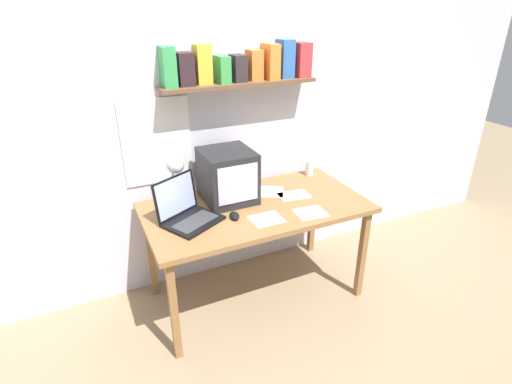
# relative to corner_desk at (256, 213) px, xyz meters

# --- Properties ---
(ground_plane) EXTENTS (12.00, 12.00, 0.00)m
(ground_plane) POSITION_rel_corner_desk_xyz_m (0.00, 0.00, -0.69)
(ground_plane) COLOR #957F5F
(back_wall) EXTENTS (5.60, 0.24, 2.60)m
(back_wall) POSITION_rel_corner_desk_xyz_m (-0.00, 0.46, 0.62)
(back_wall) COLOR silver
(back_wall) RESTS_ON ground_plane
(corner_desk) EXTENTS (1.51, 0.79, 0.75)m
(corner_desk) POSITION_rel_corner_desk_xyz_m (0.00, 0.00, 0.00)
(corner_desk) COLOR olive
(corner_desk) RESTS_ON ground_plane
(crt_monitor) EXTENTS (0.34, 0.37, 0.36)m
(crt_monitor) POSITION_rel_corner_desk_xyz_m (-0.14, 0.17, 0.24)
(crt_monitor) COLOR #232326
(crt_monitor) RESTS_ON corner_desk
(laptop) EXTENTS (0.43, 0.42, 0.27)m
(laptop) POSITION_rel_corner_desk_xyz_m (-0.49, 0.00, 0.13)
(laptop) COLOR black
(laptop) RESTS_ON corner_desk
(desk_lamp) EXTENTS (0.14, 0.19, 0.36)m
(desk_lamp) POSITION_rel_corner_desk_xyz_m (-0.48, 0.21, 0.32)
(desk_lamp) COLOR silver
(desk_lamp) RESTS_ON corner_desk
(juice_glass) EXTENTS (0.06, 0.06, 0.12)m
(juice_glass) POSITION_rel_corner_desk_xyz_m (0.61, 0.30, 0.12)
(juice_glass) COLOR white
(juice_glass) RESTS_ON corner_desk
(computer_mouse) EXTENTS (0.08, 0.11, 0.03)m
(computer_mouse) POSITION_rel_corner_desk_xyz_m (-0.20, -0.10, 0.08)
(computer_mouse) COLOR black
(computer_mouse) RESTS_ON corner_desk
(printed_handout) EXTENTS (0.21, 0.19, 0.00)m
(printed_handout) POSITION_rel_corner_desk_xyz_m (0.28, -0.25, 0.07)
(printed_handout) COLOR white
(printed_handout) RESTS_ON corner_desk
(loose_paper_near_monitor) EXTENTS (0.20, 0.16, 0.00)m
(loose_paper_near_monitor) POSITION_rel_corner_desk_xyz_m (-0.02, -0.21, 0.07)
(loose_paper_near_monitor) COLOR white
(loose_paper_near_monitor) RESTS_ON corner_desk
(loose_paper_near_laptop) EXTENTS (0.31, 0.28, 0.00)m
(loose_paper_near_laptop) POSITION_rel_corner_desk_xyz_m (0.16, 0.16, 0.07)
(loose_paper_near_laptop) COLOR white
(loose_paper_near_laptop) RESTS_ON corner_desk
(open_notebook) EXTENTS (0.23, 0.17, 0.00)m
(open_notebook) POSITION_rel_corner_desk_xyz_m (0.31, 0.02, 0.07)
(open_notebook) COLOR white
(open_notebook) RESTS_ON corner_desk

